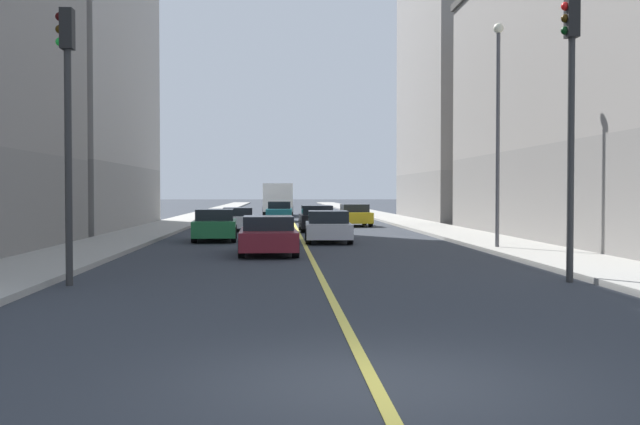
% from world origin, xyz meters
% --- Properties ---
extents(ground_plane, '(400.00, 400.00, 0.00)m').
position_xyz_m(ground_plane, '(0.00, 0.00, 0.00)').
color(ground_plane, '#2D3239').
rests_on(ground_plane, ground).
extents(sidewalk_left, '(3.02, 168.00, 0.15)m').
position_xyz_m(sidewalk_left, '(7.66, 49.00, 0.07)').
color(sidewalk_left, '#9E9B93').
rests_on(sidewalk_left, ground).
extents(sidewalk_right, '(3.02, 168.00, 0.15)m').
position_xyz_m(sidewalk_right, '(-7.66, 49.00, 0.07)').
color(sidewalk_right, '#9E9B93').
rests_on(sidewalk_right, ground).
extents(lane_center_stripe, '(0.16, 154.00, 0.01)m').
position_xyz_m(lane_center_stripe, '(0.00, 49.00, 0.01)').
color(lane_center_stripe, '#E5D14C').
rests_on(lane_center_stripe, ground).
extents(building_left_mid, '(10.70, 18.18, 19.59)m').
position_xyz_m(building_left_mid, '(14.37, 48.21, 9.80)').
color(building_left_mid, slate).
rests_on(building_left_mid, ground).
extents(building_right_midblock, '(10.70, 19.28, 22.74)m').
position_xyz_m(building_right_midblock, '(-14.37, 35.36, 11.38)').
color(building_right_midblock, gray).
rests_on(building_right_midblock, ground).
extents(traffic_light_left_near, '(0.40, 0.32, 6.58)m').
position_xyz_m(traffic_light_left_near, '(5.73, 9.15, 4.22)').
color(traffic_light_left_near, '#2D2D2D').
rests_on(traffic_light_left_near, ground).
extents(traffic_light_right_near, '(0.40, 0.32, 6.20)m').
position_xyz_m(traffic_light_right_near, '(-5.76, 9.15, 4.00)').
color(traffic_light_right_near, '#2D2D2D').
rests_on(traffic_light_right_near, ground).
extents(street_lamp_left_near, '(0.36, 0.36, 7.93)m').
position_xyz_m(street_lamp_left_near, '(6.75, 18.49, 4.89)').
color(street_lamp_left_near, '#4C4C51').
rests_on(street_lamp_left_near, ground).
extents(car_green, '(1.98, 4.24, 1.37)m').
position_xyz_m(car_green, '(-3.76, 24.67, 0.67)').
color(car_green, '#1E6B38').
rests_on(car_green, ground).
extents(car_teal, '(1.92, 4.23, 1.42)m').
position_xyz_m(car_teal, '(-0.95, 45.82, 0.68)').
color(car_teal, '#196670').
rests_on(car_teal, ground).
extents(car_silver, '(1.99, 4.28, 1.32)m').
position_xyz_m(car_silver, '(1.03, 23.46, 0.64)').
color(car_silver, silver).
rests_on(car_silver, ground).
extents(car_yellow, '(1.96, 4.01, 1.34)m').
position_xyz_m(car_yellow, '(3.63, 38.36, 0.66)').
color(car_yellow, gold).
rests_on(car_yellow, ground).
extents(car_black, '(1.87, 4.09, 1.38)m').
position_xyz_m(car_black, '(1.01, 32.17, 0.68)').
color(car_black, black).
rests_on(car_black, ground).
extents(car_white, '(1.94, 4.37, 1.25)m').
position_xyz_m(car_white, '(-3.23, 33.28, 0.63)').
color(car_white, white).
rests_on(car_white, ground).
extents(car_maroon, '(2.01, 4.34, 1.29)m').
position_xyz_m(car_maroon, '(-1.38, 17.42, 0.64)').
color(car_maroon, maroon).
rests_on(car_maroon, ground).
extents(box_truck, '(2.56, 7.81, 2.80)m').
position_xyz_m(box_truck, '(-1.07, 58.30, 1.51)').
color(box_truck, navy).
rests_on(box_truck, ground).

